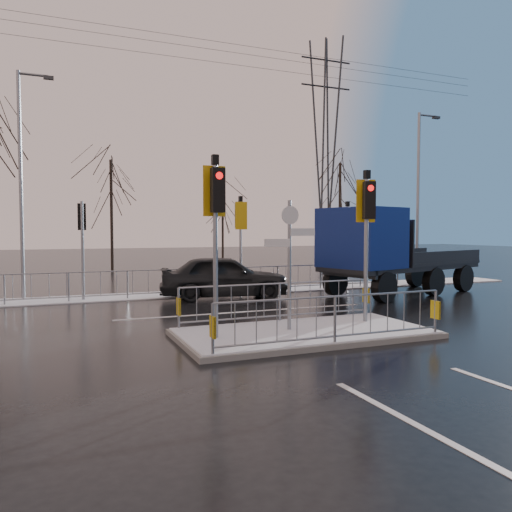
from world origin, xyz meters
name	(u,v)px	position (x,y,z in m)	size (l,w,h in m)	color
ground	(304,336)	(0.00, 0.00, 0.00)	(120.00, 120.00, 0.00)	black
snow_verge	(203,293)	(0.00, 8.60, 0.02)	(30.00, 2.00, 0.04)	white
lane_markings	(311,339)	(0.00, -0.33, 0.00)	(8.00, 11.38, 0.01)	silver
traffic_island	(304,320)	(-0.01, 0.01, 0.39)	(6.00, 3.04, 4.15)	#61605C
far_kerb_fixtures	(213,269)	(0.29, 8.09, 1.02)	(18.00, 0.65, 3.83)	gray
car_far_lane	(224,277)	(0.36, 6.97, 0.80)	(1.89, 4.71, 1.60)	black
flatbed_truck	(379,250)	(5.90, 5.19, 1.76)	(7.59, 4.46, 3.32)	black
tree_far_a	(111,193)	(-2.00, 22.00, 4.82)	(3.75, 3.75, 7.08)	black
tree_far_b	(223,207)	(6.00, 24.00, 4.18)	(3.25, 3.25, 6.14)	black
tree_far_c	(340,194)	(14.00, 21.00, 5.15)	(4.00, 4.00, 7.55)	black
street_lamp_right	(419,190)	(10.57, 8.50, 4.39)	(1.25, 0.18, 8.00)	gray
street_lamp_left	(23,175)	(-6.43, 9.50, 4.49)	(1.25, 0.18, 8.20)	gray
pylon_wires	(315,136)	(16.88, 30.00, 11.03)	(70.00, 2.38, 19.97)	#2D3033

